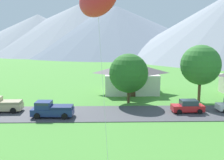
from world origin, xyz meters
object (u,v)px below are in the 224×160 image
(house_leftmost, at_px, (131,77))
(pickup_truck_sand_west_side, at_px, (1,104))
(tree_left_of_center, at_px, (129,73))
(parked_car_red_west_end, at_px, (188,106))
(tree_right_of_center, at_px, (201,65))
(pickup_truck_navy_east_side, at_px, (51,109))

(house_leftmost, relative_size, pickup_truck_sand_west_side, 1.92)
(house_leftmost, height_order, tree_left_of_center, tree_left_of_center)
(parked_car_red_west_end, height_order, pickup_truck_sand_west_side, pickup_truck_sand_west_side)
(tree_left_of_center, bearing_deg, parked_car_red_west_end, -37.68)
(house_leftmost, relative_size, tree_right_of_center, 1.14)
(house_leftmost, relative_size, tree_left_of_center, 1.33)
(house_leftmost, bearing_deg, pickup_truck_navy_east_side, -126.25)
(pickup_truck_sand_west_side, xyz_separation_m, pickup_truck_navy_east_side, (7.25, -2.65, 0.00))
(house_leftmost, xyz_separation_m, parked_car_red_west_end, (6.37, -13.90, -1.95))
(tree_left_of_center, distance_m, pickup_truck_navy_east_side, 13.23)
(tree_right_of_center, bearing_deg, parked_car_red_west_end, -120.52)
(tree_right_of_center, distance_m, pickup_truck_sand_west_side, 29.46)
(parked_car_red_west_end, bearing_deg, tree_left_of_center, 142.32)
(pickup_truck_navy_east_side, bearing_deg, parked_car_red_west_end, 5.44)
(pickup_truck_navy_east_side, bearing_deg, tree_right_of_center, 19.93)
(house_leftmost, bearing_deg, tree_left_of_center, -97.65)
(tree_left_of_center, height_order, pickup_truck_sand_west_side, tree_left_of_center)
(tree_left_of_center, relative_size, pickup_truck_navy_east_side, 1.43)
(house_leftmost, xyz_separation_m, pickup_truck_navy_east_side, (-11.43, -15.59, -1.76))
(tree_right_of_center, height_order, parked_car_red_west_end, tree_right_of_center)
(pickup_truck_sand_west_side, bearing_deg, parked_car_red_west_end, -2.17)
(house_leftmost, xyz_separation_m, pickup_truck_sand_west_side, (-18.68, -12.95, -1.76))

